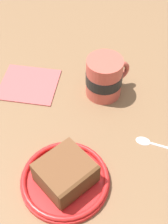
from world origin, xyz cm
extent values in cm
cube|color=brown|center=(0.00, 0.00, -1.84)|extent=(157.73, 157.73, 3.68)
cylinder|color=red|center=(-9.80, -4.00, 0.53)|extent=(16.01, 16.01, 1.06)
torus|color=red|center=(-9.80, -4.00, 1.51)|extent=(15.62, 15.62, 0.89)
cube|color=#472814|center=(-9.80, -4.00, 1.36)|extent=(11.52, 11.35, 0.60)
cube|color=brown|center=(-9.80, -4.00, 3.88)|extent=(11.52, 11.35, 4.44)
cube|color=#472814|center=(-12.35, -7.22, 3.88)|extent=(7.16, 5.85, 4.44)
cylinder|color=#BF4C3F|center=(13.80, -7.54, 4.63)|extent=(7.80, 7.80, 9.26)
cylinder|color=black|center=(13.80, -7.54, 4.58)|extent=(7.96, 7.96, 2.73)
cylinder|color=#47230F|center=(13.80, -7.54, 7.85)|extent=(6.86, 6.86, 0.40)
torus|color=#BF4C3F|center=(16.27, -10.56, 4.63)|extent=(4.09, 4.67, 5.15)
ellipsoid|color=silver|center=(1.86, -17.28, 0.40)|extent=(2.47, 3.29, 0.80)
cube|color=#B24C4C|center=(13.16, 9.66, 0.30)|extent=(11.80, 13.07, 0.60)
camera|label=1|loc=(-36.79, -12.29, 52.49)|focal=51.66mm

